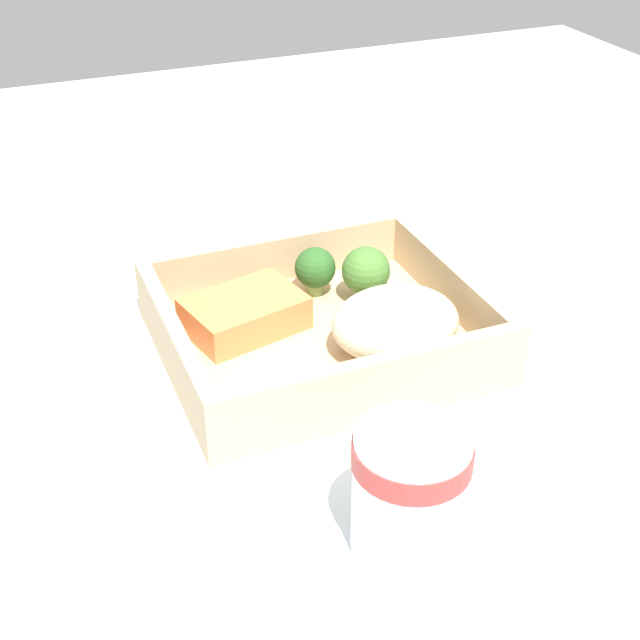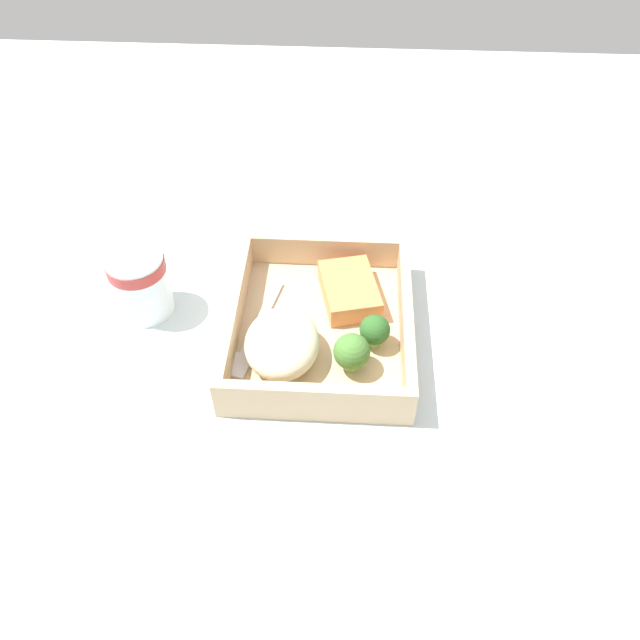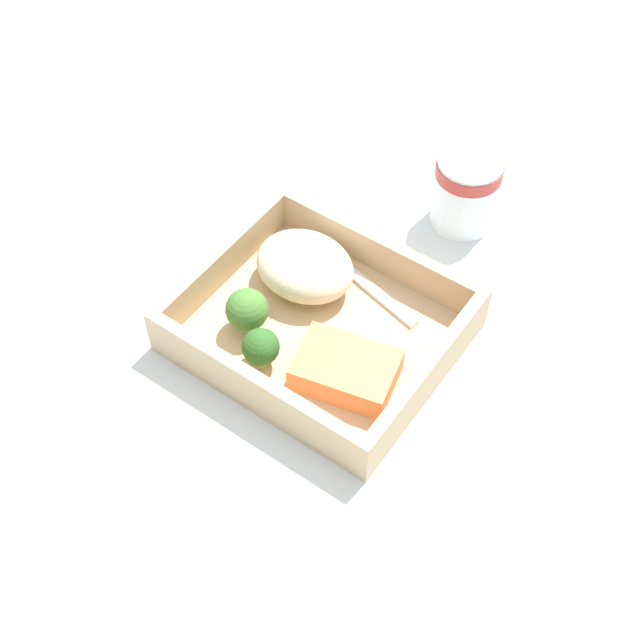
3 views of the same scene
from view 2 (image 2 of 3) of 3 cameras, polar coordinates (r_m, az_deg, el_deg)
name	(u,v)px [view 2 (image 2 of 3)]	position (r cm, az deg, el deg)	size (l,w,h in cm)	color
ground_plane	(320,340)	(76.74, 0.00, -1.87)	(160.00, 160.00, 2.00)	silver
takeout_tray	(320,332)	(75.54, 0.00, -1.08)	(25.03, 21.47, 1.20)	tan
tray_rim	(320,317)	(73.55, 0.00, 0.31)	(25.03, 21.47, 4.18)	tan
salmon_fillet	(349,290)	(77.66, 2.68, 2.72)	(9.22, 6.37, 2.83)	#EF854A
mashed_potatoes	(282,343)	(70.39, -3.49, -2.14)	(10.25, 8.48, 4.99)	beige
broccoli_floret_1	(352,352)	(69.21, 2.92, -2.96)	(4.16, 4.16, 4.92)	#7FAA62
broccoli_floret_2	(375,330)	(71.86, 5.02, -0.96)	(3.56, 3.56, 4.34)	#87A65A
fork	(255,334)	(74.66, -5.98, -1.24)	(15.76, 5.21, 0.44)	silver
paper_cup	(140,281)	(78.72, -16.14, 3.42)	(7.03, 7.03, 8.55)	white
receipt_slip	(523,291)	(85.26, 18.06, 2.55)	(7.50, 15.46, 0.24)	white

